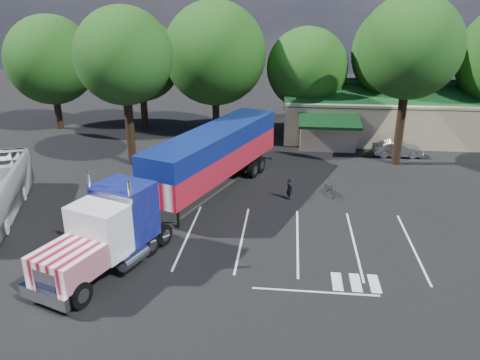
# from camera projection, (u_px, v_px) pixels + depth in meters

# --- Properties ---
(ground) EXTENTS (120.00, 120.00, 0.00)m
(ground) POSITION_uv_depth(u_px,v_px,m) (251.00, 197.00, 32.73)
(ground) COLOR black
(ground) RESTS_ON ground
(event_hall) EXTENTS (24.20, 14.12, 5.55)m
(event_hall) POSITION_uv_depth(u_px,v_px,m) (402.00, 114.00, 47.07)
(event_hall) COLOR tan
(event_hall) RESTS_ON ground
(tree_row_a) EXTENTS (9.00, 9.00, 11.68)m
(tree_row_a) POSITION_uv_depth(u_px,v_px,m) (51.00, 60.00, 47.66)
(tree_row_a) COLOR black
(tree_row_a) RESTS_ON ground
(tree_row_b) EXTENTS (8.40, 8.40, 11.35)m
(tree_row_b) POSITION_uv_depth(u_px,v_px,m) (140.00, 60.00, 47.97)
(tree_row_b) COLOR black
(tree_row_b) RESTS_ON ground
(tree_row_c) EXTENTS (10.00, 10.00, 13.05)m
(tree_row_c) POSITION_uv_depth(u_px,v_px,m) (215.00, 54.00, 45.36)
(tree_row_c) COLOR black
(tree_row_c) RESTS_ON ground
(tree_row_d) EXTENTS (8.00, 8.00, 10.60)m
(tree_row_d) POSITION_uv_depth(u_px,v_px,m) (307.00, 68.00, 46.18)
(tree_row_d) COLOR black
(tree_row_d) RESTS_ON ground
(tree_row_e) EXTENTS (9.60, 9.60, 12.90)m
(tree_row_e) POSITION_uv_depth(u_px,v_px,m) (401.00, 53.00, 45.20)
(tree_row_e) COLOR black
(tree_row_e) RESTS_ON ground
(tree_near_left) EXTENTS (7.60, 7.60, 12.65)m
(tree_near_left) POSITION_uv_depth(u_px,v_px,m) (124.00, 57.00, 36.18)
(tree_near_left) COLOR black
(tree_near_left) RESTS_ON ground
(tree_near_right) EXTENTS (8.00, 8.00, 13.50)m
(tree_near_right) POSITION_uv_depth(u_px,v_px,m) (410.00, 48.00, 36.05)
(tree_near_right) COLOR black
(tree_near_right) RESTS_ON ground
(semi_truck) EXTENTS (10.55, 22.49, 4.81)m
(semi_truck) POSITION_uv_depth(u_px,v_px,m) (192.00, 169.00, 30.21)
(semi_truck) COLOR black
(semi_truck) RESTS_ON ground
(woman) EXTENTS (0.61, 0.69, 1.58)m
(woman) POSITION_uv_depth(u_px,v_px,m) (289.00, 188.00, 32.18)
(woman) COLOR black
(woman) RESTS_ON ground
(bicycle) EXTENTS (1.12, 1.92, 0.95)m
(bicycle) POSITION_uv_depth(u_px,v_px,m) (330.00, 189.00, 32.93)
(bicycle) COLOR black
(bicycle) RESTS_ON ground
(silver_sedan) EXTENTS (4.23, 1.57, 1.38)m
(silver_sedan) POSITION_uv_depth(u_px,v_px,m) (397.00, 149.00, 41.01)
(silver_sedan) COLOR #929598
(silver_sedan) RESTS_ON ground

